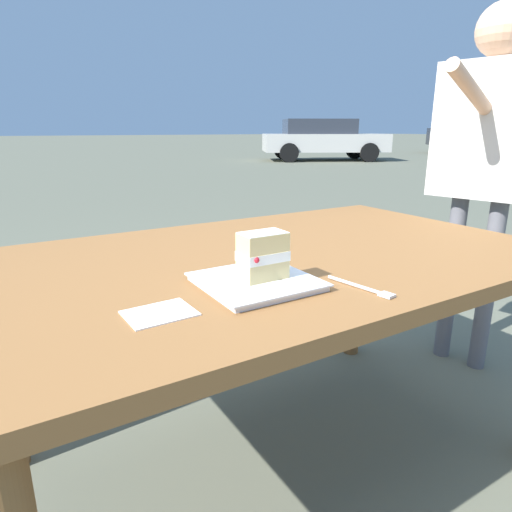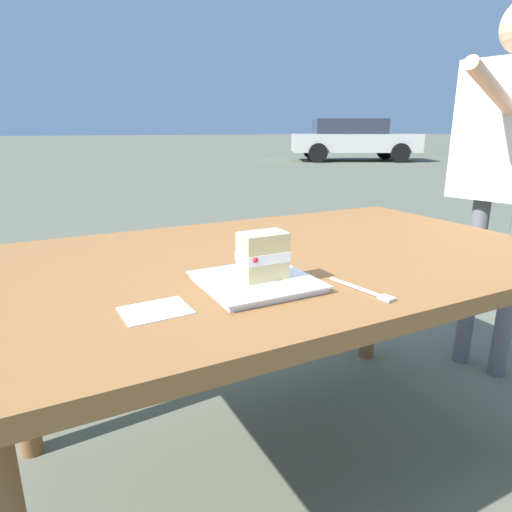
# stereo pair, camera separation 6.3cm
# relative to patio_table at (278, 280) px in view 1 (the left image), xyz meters

# --- Properties ---
(ground_plane) EXTENTS (160.00, 160.00, 0.00)m
(ground_plane) POSITION_rel_patio_table_xyz_m (0.00, 0.00, -0.62)
(ground_plane) COLOR #616350
(patio_table) EXTENTS (1.55, 0.96, 0.70)m
(patio_table) POSITION_rel_patio_table_xyz_m (0.00, 0.00, 0.00)
(patio_table) COLOR brown
(patio_table) RESTS_ON ground
(dessert_plate) EXTENTS (0.24, 0.24, 0.02)m
(dessert_plate) POSITION_rel_patio_table_xyz_m (-0.20, -0.20, 0.09)
(dessert_plate) COLOR white
(dessert_plate) RESTS_ON patio_table
(cake_slice) EXTENTS (0.10, 0.08, 0.10)m
(cake_slice) POSITION_rel_patio_table_xyz_m (-0.18, -0.21, 0.15)
(cake_slice) COLOR #E0C17A
(cake_slice) RESTS_ON dessert_plate
(dessert_fork) EXTENTS (0.04, 0.17, 0.01)m
(dessert_fork) POSITION_rel_patio_table_xyz_m (-0.01, -0.35, 0.09)
(dessert_fork) COLOR silver
(dessert_fork) RESTS_ON patio_table
(paper_napkin) EXTENTS (0.13, 0.10, 0.00)m
(paper_napkin) POSITION_rel_patio_table_xyz_m (-0.43, -0.24, 0.08)
(paper_napkin) COLOR white
(paper_napkin) RESTS_ON patio_table
(diner_person) EXTENTS (0.57, 0.44, 1.51)m
(diner_person) POSITION_rel_patio_table_xyz_m (1.09, 0.10, 0.39)
(diner_person) COLOR slate
(diner_person) RESTS_ON ground
(parked_car_near) EXTENTS (4.44, 3.45, 1.36)m
(parked_car_near) POSITION_rel_patio_table_xyz_m (9.31, 11.09, 0.10)
(parked_car_near) COLOR beige
(parked_car_near) RESTS_ON ground
(parked_car_far) EXTENTS (4.47, 4.45, 1.60)m
(parked_car_far) POSITION_rel_patio_table_xyz_m (18.17, 10.82, 0.23)
(parked_car_far) COLOR black
(parked_car_far) RESTS_ON ground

